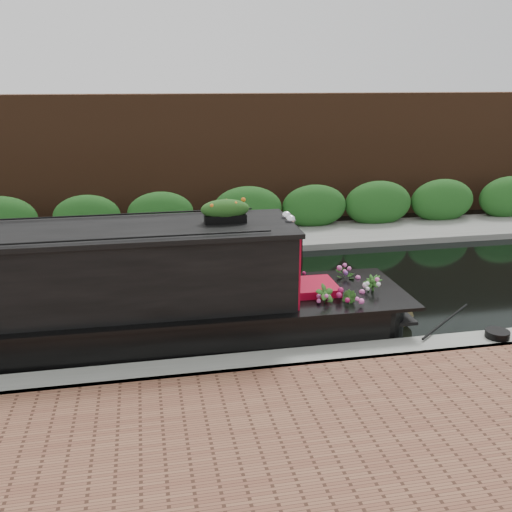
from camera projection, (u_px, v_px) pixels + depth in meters
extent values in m
plane|color=black|center=(180.00, 302.00, 11.86)|extent=(80.00, 80.00, 0.00)
cube|color=gray|center=(196.00, 380.00, 8.77)|extent=(40.00, 0.60, 0.50)
cube|color=gray|center=(169.00, 246.00, 15.79)|extent=(40.00, 2.40, 0.34)
cube|color=#20551C|center=(168.00, 238.00, 16.63)|extent=(40.00, 1.10, 2.80)
cube|color=#4A2B19|center=(164.00, 221.00, 18.60)|extent=(40.00, 1.00, 8.00)
cube|color=black|center=(15.00, 277.00, 9.15)|extent=(9.00, 1.83, 1.32)
cube|color=black|center=(9.00, 235.00, 8.94)|extent=(9.15, 1.98, 0.08)
cube|color=#AC0623|center=(287.00, 260.00, 10.00)|extent=(0.08, 1.71, 1.32)
cube|color=black|center=(221.00, 278.00, 8.92)|extent=(0.88, 0.04, 0.54)
cube|color=#AC0623|center=(314.00, 296.00, 10.30)|extent=(0.79, 0.89, 0.49)
sphere|color=silver|center=(290.00, 220.00, 9.64)|extent=(0.18, 0.18, 0.18)
sphere|color=silver|center=(286.00, 216.00, 9.90)|extent=(0.18, 0.18, 0.18)
cube|color=black|center=(225.00, 219.00, 9.55)|extent=(0.70, 0.25, 0.14)
ellipsoid|color=orange|center=(225.00, 208.00, 9.50)|extent=(0.77, 0.26, 0.23)
imported|color=#27571D|center=(325.00, 303.00, 9.72)|extent=(0.41, 0.33, 0.67)
imported|color=#27571D|center=(348.00, 307.00, 9.73)|extent=(0.29, 0.34, 0.55)
imported|color=#27571D|center=(348.00, 283.00, 10.94)|extent=(0.55, 0.51, 0.51)
imported|color=#27571D|center=(372.00, 292.00, 10.28)|extent=(0.49, 0.49, 0.63)
imported|color=#27571D|center=(295.00, 279.00, 10.93)|extent=(0.28, 0.37, 0.65)
cylinder|color=olive|center=(400.00, 314.00, 10.78)|extent=(0.36, 0.35, 0.36)
cylinder|color=black|center=(497.00, 334.00, 9.64)|extent=(0.40, 0.40, 0.12)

